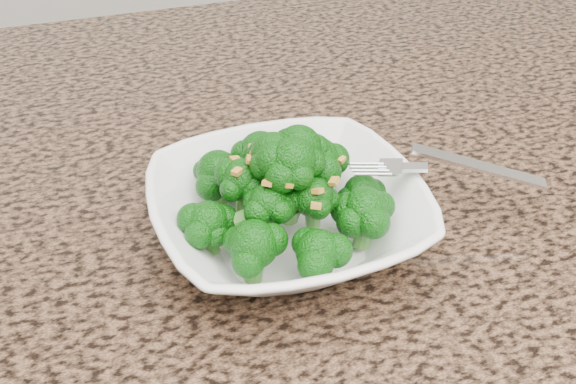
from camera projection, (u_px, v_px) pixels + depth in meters
name	position (u px, v px, depth m)	size (l,w,h in m)	color
granite_counter	(154.00, 262.00, 0.60)	(1.64, 1.04, 0.03)	brown
bowl	(288.00, 215.00, 0.58)	(0.22, 0.22, 0.05)	white
broccoli_pile	(288.00, 152.00, 0.55)	(0.19, 0.19, 0.07)	#0B5109
garlic_topping	(288.00, 110.00, 0.53)	(0.12, 0.12, 0.01)	gold
fork	(418.00, 166.00, 0.58)	(0.19, 0.03, 0.01)	silver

